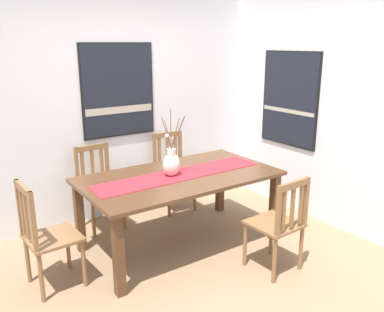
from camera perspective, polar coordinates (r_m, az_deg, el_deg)
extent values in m
cube|color=#8E7051|center=(3.78, 2.52, -16.98)|extent=(6.40, 6.40, 0.03)
cube|color=silver|center=(4.83, -10.82, 7.46)|extent=(6.40, 0.12, 2.70)
cube|color=silver|center=(4.60, 21.64, 6.23)|extent=(0.12, 6.40, 2.70)
cube|color=#51331E|center=(4.01, -1.79, -2.93)|extent=(1.94, 1.07, 0.03)
cube|color=#51331E|center=(3.41, -10.38, -13.75)|extent=(0.08, 0.08, 0.72)
cube|color=#51331E|center=(4.35, 11.56, -7.05)|extent=(0.08, 0.08, 0.72)
cube|color=#51331E|center=(4.18, -15.67, -8.33)|extent=(0.08, 0.08, 0.72)
cube|color=#51331E|center=(4.98, 3.99, -3.80)|extent=(0.08, 0.08, 0.72)
cube|color=#B7232D|center=(4.00, -1.80, -2.65)|extent=(1.78, 0.36, 0.01)
ellipsoid|color=silver|center=(3.94, -2.93, -1.23)|extent=(0.18, 0.15, 0.23)
cylinder|color=silver|center=(3.91, -2.95, 0.64)|extent=(0.09, 0.09, 0.05)
cylinder|color=brown|center=(3.89, -3.64, 3.27)|extent=(0.05, 0.10, 0.31)
cylinder|color=brown|center=(3.88, -2.37, 3.24)|extent=(0.10, 0.01, 0.30)
cylinder|color=brown|center=(3.88, -3.02, 3.87)|extent=(0.03, 0.05, 0.39)
cylinder|color=brown|center=(3.87, -2.00, 3.33)|extent=(0.13, 0.08, 0.32)
cylinder|color=brown|center=(3.93, -3.44, 3.07)|extent=(0.02, 0.14, 0.26)
sphere|color=silver|center=(3.90, -3.58, 2.87)|extent=(0.04, 0.04, 0.04)
cube|color=brown|center=(3.77, 11.56, -9.38)|extent=(0.44, 0.44, 0.03)
cylinder|color=brown|center=(3.86, 7.52, -12.33)|extent=(0.04, 0.04, 0.43)
cylinder|color=brown|center=(4.10, 11.17, -10.76)|extent=(0.04, 0.04, 0.43)
cylinder|color=brown|center=(3.65, 11.61, -14.31)|extent=(0.04, 0.04, 0.43)
cylinder|color=brown|center=(3.90, 15.20, -12.49)|extent=(0.04, 0.04, 0.43)
cube|color=brown|center=(3.44, 12.16, -7.66)|extent=(0.04, 0.04, 0.45)
cube|color=brown|center=(3.70, 15.83, -6.18)|extent=(0.04, 0.04, 0.45)
cube|color=brown|center=(3.50, 14.28, -3.96)|extent=(0.38, 0.05, 0.06)
cube|color=brown|center=(3.49, 12.86, -7.60)|extent=(0.04, 0.02, 0.36)
cube|color=brown|center=(3.58, 14.05, -7.12)|extent=(0.04, 0.02, 0.36)
cube|color=brown|center=(3.66, 15.19, -6.66)|extent=(0.04, 0.02, 0.36)
cube|color=brown|center=(4.58, -12.80, -4.87)|extent=(0.43, 0.43, 0.03)
cylinder|color=brown|center=(4.58, -9.63, -7.76)|extent=(0.04, 0.04, 0.43)
cylinder|color=brown|center=(4.45, -13.81, -8.75)|extent=(0.04, 0.04, 0.43)
cylinder|color=brown|center=(4.88, -11.57, -6.35)|extent=(0.04, 0.04, 0.43)
cylinder|color=brown|center=(4.75, -15.52, -7.22)|extent=(0.04, 0.04, 0.43)
cube|color=brown|center=(4.73, -11.94, -0.94)|extent=(0.04, 0.04, 0.47)
cube|color=brown|center=(4.60, -16.00, -1.69)|extent=(0.04, 0.04, 0.47)
cube|color=brown|center=(4.61, -14.11, 1.15)|extent=(0.38, 0.04, 0.06)
cube|color=brown|center=(4.71, -12.65, -1.25)|extent=(0.04, 0.02, 0.38)
cube|color=brown|center=(4.67, -13.93, -1.49)|extent=(0.04, 0.02, 0.38)
cube|color=brown|center=(4.63, -15.22, -1.73)|extent=(0.04, 0.02, 0.38)
cube|color=brown|center=(3.65, -19.10, -10.87)|extent=(0.44, 0.44, 0.03)
cylinder|color=brown|center=(3.96, -17.18, -12.25)|extent=(0.04, 0.04, 0.43)
cylinder|color=brown|center=(3.66, -15.07, -14.51)|extent=(0.04, 0.04, 0.43)
cylinder|color=brown|center=(3.87, -22.28, -13.45)|extent=(0.04, 0.04, 0.43)
cylinder|color=brown|center=(3.56, -20.59, -15.91)|extent=(0.04, 0.04, 0.43)
cube|color=brown|center=(3.66, -23.23, -6.75)|extent=(0.04, 0.04, 0.50)
cube|color=brown|center=(3.34, -21.57, -8.75)|extent=(0.04, 0.04, 0.50)
cube|color=brown|center=(3.42, -22.82, -4.34)|extent=(0.05, 0.38, 0.06)
cube|color=brown|center=(3.61, -22.92, -7.31)|extent=(0.02, 0.04, 0.41)
cube|color=brown|center=(3.50, -22.41, -7.93)|extent=(0.02, 0.04, 0.41)
cube|color=brown|center=(3.40, -21.87, -8.59)|extent=(0.02, 0.04, 0.41)
cube|color=brown|center=(5.00, -2.44, -2.71)|extent=(0.45, 0.45, 0.03)
cylinder|color=brown|center=(5.01, 0.40, -5.41)|extent=(0.04, 0.04, 0.43)
cylinder|color=brown|center=(4.85, -3.27, -6.19)|extent=(0.04, 0.04, 0.43)
cylinder|color=brown|center=(5.30, -1.61, -4.20)|extent=(0.04, 0.04, 0.43)
cylinder|color=brown|center=(5.15, -5.13, -4.88)|extent=(0.04, 0.04, 0.43)
cube|color=brown|center=(5.16, -1.71, 0.94)|extent=(0.04, 0.04, 0.50)
cube|color=brown|center=(5.01, -5.32, 0.40)|extent=(0.04, 0.04, 0.50)
cube|color=brown|center=(5.03, -3.53, 3.07)|extent=(0.38, 0.06, 0.06)
cube|color=brown|center=(5.14, -2.35, 0.68)|extent=(0.04, 0.02, 0.41)
cube|color=brown|center=(5.09, -3.48, 0.51)|extent=(0.04, 0.02, 0.41)
cube|color=brown|center=(5.04, -4.63, 0.33)|extent=(0.04, 0.02, 0.41)
cube|color=black|center=(4.76, -10.45, 9.14)|extent=(0.89, 0.04, 1.07)
cube|color=black|center=(4.74, -10.34, 9.12)|extent=(0.86, 0.01, 1.04)
cube|color=#B2A893|center=(4.77, -10.18, 6.45)|extent=(0.83, 0.00, 0.08)
cube|color=black|center=(5.04, 13.72, 7.86)|extent=(0.04, 0.85, 1.13)
cube|color=black|center=(5.02, 13.55, 7.85)|extent=(0.01, 0.82, 1.10)
cube|color=#B2A893|center=(5.04, 13.41, 6.23)|extent=(0.00, 0.79, 0.05)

